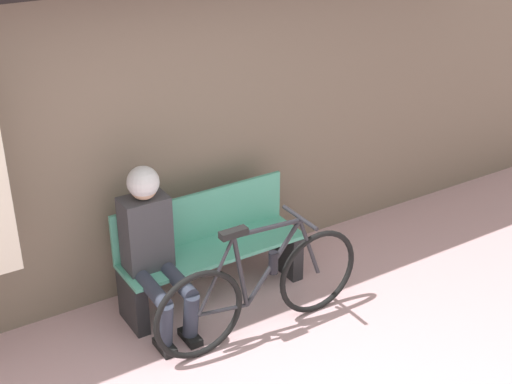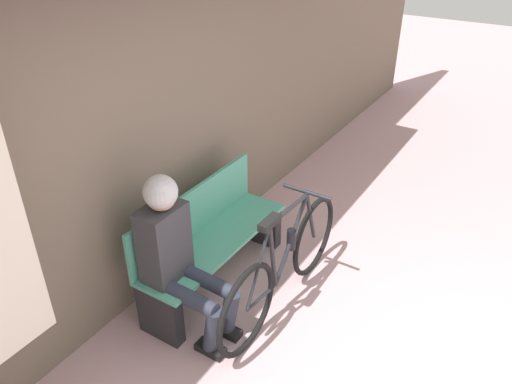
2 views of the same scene
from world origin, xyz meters
name	(u,v)px [view 1 (image 1 of 2)]	position (x,y,z in m)	size (l,w,h in m)	color
storefront_wall	(125,89)	(0.00, 2.32, 1.66)	(12.00, 0.56, 3.20)	#756656
park_bench_near	(210,252)	(0.42, 1.91, 0.38)	(1.47, 0.42, 0.84)	#51A88E
bicycle	(261,288)	(0.49, 1.28, 0.38)	(1.70, 0.40, 0.92)	black
person_seated	(152,240)	(-0.10, 1.80, 0.71)	(0.34, 0.66, 1.25)	#2D3342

